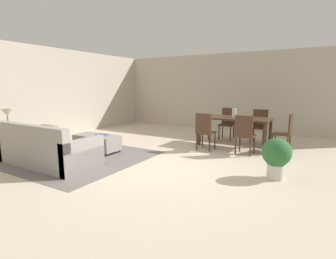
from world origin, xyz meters
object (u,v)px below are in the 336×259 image
Objects in this scene: dining_chair_near_right at (245,133)px; dining_table at (235,121)px; book_on_ottoman at (102,135)px; potted_plant at (276,155)px; dining_chair_far_left at (228,122)px; vase_centerpiece at (234,113)px; ottoman_table at (97,142)px; couch at (47,150)px; dining_chair_near_left at (205,129)px; table_lamp at (7,113)px; dining_chair_head_east at (286,131)px; side_table at (10,136)px; dining_chair_far_right at (259,124)px.

dining_table is at bearing 120.61° from dining_chair_near_right.
potted_plant is (3.88, 0.16, -0.00)m from book_on_ottoman.
vase_centerpiece is at bearing -62.59° from dining_chair_far_left.
ottoman_table is at bearing -177.10° from potted_plant.
couch is 2.29× the size of dining_chair_near_left.
table_lamp is at bearing -143.49° from dining_chair_near_left.
ottoman_table is 4.33× the size of book_on_ottoman.
table_lamp is at bearing -139.46° from dining_table.
dining_chair_near_right reaches higher than book_on_ottoman.
dining_chair_near_left is 4.01× the size of vase_centerpiece.
dining_chair_head_east reaches higher than ottoman_table.
dining_chair_near_left is 1.00× the size of dining_chair_head_east.
table_lamp is at bearing -139.35° from vase_centerpiece.
dining_chair_near_left is at bearing 34.12° from book_on_ottoman.
dining_chair_far_left reaches higher than potted_plant.
couch is at bearing -130.20° from dining_chair_near_left.
dining_chair_far_right is (4.60, 4.31, 0.08)m from side_table.
couch is 4.51m from dining_table.
couch is 3.76× the size of side_table.
side_table is 0.61× the size of dining_chair_head_east.
table_lamp reaches higher than ottoman_table.
dining_chair_far_right is 3.54× the size of book_on_ottoman.
book_on_ottoman is at bearing -177.59° from potted_plant.
side_table is 5.44m from dining_table.
dining_chair_far_right is (3.25, 4.31, 0.23)m from couch.
couch reaches higher than dining_table.
dining_table is 1.95× the size of dining_chair_near_left.
dining_table is 1.95× the size of dining_chair_near_right.
dining_chair_head_east is at bearing 33.39° from side_table.
dining_chair_near_left is at bearing -120.29° from dining_table.
ottoman_table is 1.22× the size of dining_chair_head_east.
couch reaches higher than side_table.
vase_centerpiece is 0.88× the size of book_on_ottoman.
dining_chair_far_right is 1.00× the size of dining_chair_head_east.
table_lamp reaches higher than dining_table.
book_on_ottoman is 0.37× the size of potted_plant.
couch is 5.40m from dining_chair_far_right.
book_on_ottoman is (-2.06, -1.40, -0.10)m from dining_chair_near_left.
vase_centerpiece reaches higher than couch.
dining_chair_far_right reaches higher than side_table.
table_lamp is at bearing -140.57° from book_on_ottoman.
dining_chair_near_right is at bearing -90.57° from dining_chair_far_right.
dining_chair_near_left is 1.00× the size of dining_chair_far_left.
ottoman_table is at bearing -135.95° from dining_chair_far_right.
potted_plant is at bearing -58.44° from dining_chair_far_left.
couch is 1.18× the size of dining_table.
dining_chair_head_east is at bearing 33.39° from table_lamp.
vase_centerpiece reaches higher than dining_chair_near_right.
table_lamp reaches higher than book_on_ottoman.
dining_chair_far_right is at bearing 44.05° from ottoman_table.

